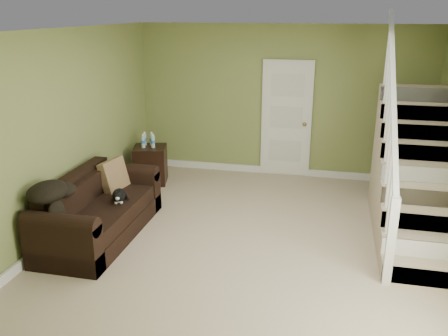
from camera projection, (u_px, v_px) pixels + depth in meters
The scene contains 15 objects.
floor at pixel (254, 242), 6.03m from camera, with size 5.00×5.50×0.01m, color tan.
ceiling at pixel (258, 30), 5.20m from camera, with size 5.00×5.50×0.01m, color white.
wall_back at pixel (281, 102), 8.15m from camera, with size 5.00×0.04×2.60m, color olive.
wall_front at pixel (188, 255), 3.07m from camera, with size 5.00×0.04×2.60m, color olive.
wall_left at pixel (65, 132), 6.14m from camera, with size 0.04×5.50×2.60m, color olive.
baseboard_back at pixel (279, 171), 8.52m from camera, with size 5.00×0.04×0.12m, color white.
baseboard_left at pixel (77, 220), 6.53m from camera, with size 0.04×5.50×0.12m, color white.
door at pixel (286, 120), 8.19m from camera, with size 0.86×0.12×2.02m.
staircase at pixel (415, 181), 6.29m from camera, with size 1.00×2.51×2.82m.
sofa at pixel (98, 213), 6.13m from camera, with size 0.89×2.06×0.81m.
side_table at pixel (150, 164), 8.03m from camera, with size 0.63×0.63×0.86m.
cat at pixel (118, 196), 6.13m from camera, with size 0.29×0.45×0.22m.
banana at pixel (81, 219), 5.57m from camera, with size 0.05×0.18×0.05m, color yellow.
throw_pillow at pixel (114, 176), 6.57m from camera, with size 0.12×0.46×0.46m, color #533421.
throw_blanket at pixel (48, 192), 5.39m from camera, with size 0.42×0.55×0.23m, color black.
Camera 1 is at (0.84, -5.36, 2.81)m, focal length 38.00 mm.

